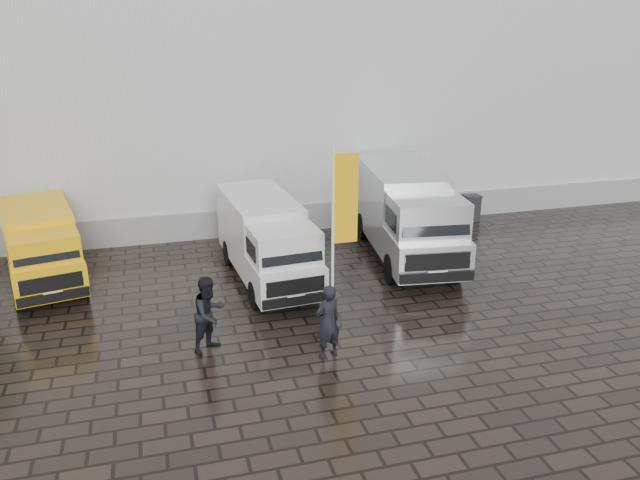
% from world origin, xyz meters
% --- Properties ---
extents(ground, '(120.00, 120.00, 0.00)m').
position_xyz_m(ground, '(0.00, 0.00, 0.00)').
color(ground, black).
rests_on(ground, ground).
extents(exhibition_hall, '(44.00, 16.00, 12.00)m').
position_xyz_m(exhibition_hall, '(2.00, 16.00, 6.00)').
color(exhibition_hall, silver).
rests_on(exhibition_hall, ground).
extents(hall_plinth, '(44.00, 0.15, 1.00)m').
position_xyz_m(hall_plinth, '(2.00, 7.95, 0.50)').
color(hall_plinth, gray).
rests_on(hall_plinth, ground).
extents(van_yellow, '(2.84, 5.10, 2.22)m').
position_xyz_m(van_yellow, '(-7.83, 5.14, 1.11)').
color(van_yellow, '#FFB30D').
rests_on(van_yellow, ground).
extents(van_white, '(2.30, 5.72, 2.42)m').
position_xyz_m(van_white, '(-1.38, 3.67, 1.21)').
color(van_white, silver).
rests_on(van_white, ground).
extents(van_silver, '(3.00, 6.83, 2.87)m').
position_xyz_m(van_silver, '(3.38, 4.40, 1.43)').
color(van_silver, '#B8BABD').
rests_on(van_silver, ground).
extents(flagpole, '(0.88, 0.50, 4.69)m').
position_xyz_m(flagpole, '(-0.14, 0.32, 2.60)').
color(flagpole, black).
rests_on(flagpole, ground).
extents(wheelie_bin, '(0.65, 0.65, 1.03)m').
position_xyz_m(wheelie_bin, '(7.40, 7.36, 0.51)').
color(wheelie_bin, black).
rests_on(wheelie_bin, ground).
extents(person_front, '(0.77, 0.62, 1.82)m').
position_xyz_m(person_front, '(-0.88, -1.19, 0.91)').
color(person_front, black).
rests_on(person_front, ground).
extents(person_tent, '(1.16, 1.12, 1.88)m').
position_xyz_m(person_tent, '(-3.49, -0.11, 0.94)').
color(person_tent, black).
rests_on(person_tent, ground).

